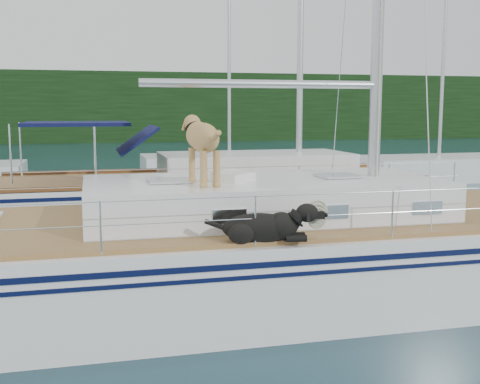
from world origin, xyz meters
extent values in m
plane|color=black|center=(0.00, 0.00, 0.00)|extent=(120.00, 120.00, 0.00)
cube|color=black|center=(0.00, 45.00, 3.00)|extent=(90.00, 3.00, 6.00)
cube|color=#595147|center=(0.00, 46.20, 0.60)|extent=(92.00, 1.00, 1.20)
cube|color=white|center=(0.00, 0.00, 0.50)|extent=(12.00, 3.80, 1.40)
cube|color=olive|center=(0.00, 0.00, 1.23)|extent=(11.52, 3.50, 0.06)
cube|color=white|center=(0.80, 0.00, 1.54)|extent=(5.20, 2.50, 0.55)
cylinder|color=silver|center=(0.80, 0.00, 3.21)|extent=(3.60, 0.12, 0.12)
cylinder|color=silver|center=(0.00, -1.75, 1.82)|extent=(10.56, 0.01, 0.01)
cylinder|color=silver|center=(0.00, 1.75, 1.82)|extent=(10.56, 0.01, 0.01)
cube|color=#1E37C0|center=(-0.03, 1.63, 1.28)|extent=(0.73, 0.58, 0.05)
cube|color=silver|center=(0.32, -0.14, 1.88)|extent=(0.69, 0.68, 0.14)
torus|color=beige|center=(0.99, -1.73, 1.62)|extent=(0.33, 0.12, 0.33)
cube|color=white|center=(1.23, 6.35, 0.45)|extent=(11.00, 3.50, 1.30)
cube|color=olive|center=(1.23, 6.35, 1.10)|extent=(10.56, 3.29, 0.06)
cube|color=white|center=(2.43, 6.35, 1.45)|extent=(4.80, 2.30, 0.55)
cube|color=#0F123E|center=(-1.97, 6.35, 2.50)|extent=(2.40, 2.30, 0.08)
cube|color=white|center=(4.00, 16.00, 0.40)|extent=(7.20, 3.00, 1.10)
cylinder|color=silver|center=(4.00, 16.00, 6.00)|extent=(0.14, 0.14, 11.00)
cube|color=white|center=(12.00, 13.00, 0.40)|extent=(6.40, 3.00, 1.10)
cylinder|color=silver|center=(12.00, 13.00, 6.00)|extent=(0.14, 0.14, 11.00)
camera|label=1|loc=(-1.69, -8.54, 2.85)|focal=45.00mm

